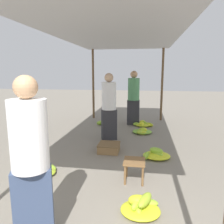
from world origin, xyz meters
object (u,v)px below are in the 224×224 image
at_px(banana_pile_left_0, 40,170).
at_px(shopper_walking_far, 109,106).
at_px(vendor_foreground, 31,160).
at_px(banana_pile_right_0, 140,206).
at_px(stool, 134,164).
at_px(banana_pile_right_2, 156,155).
at_px(crate_near, 109,148).
at_px(banana_pile_left_1, 104,122).
at_px(banana_pile_right_1, 143,124).
at_px(banana_pile_right_3, 142,131).
at_px(shopper_walking_mid, 134,97).

distance_m(banana_pile_left_0, shopper_walking_far, 2.44).
xyz_separation_m(vendor_foreground, shopper_walking_far, (0.17, 3.55, 0.00)).
xyz_separation_m(banana_pile_right_0, shopper_walking_far, (-0.90, 2.93, 0.80)).
distance_m(vendor_foreground, stool, 1.81).
xyz_separation_m(banana_pile_right_2, crate_near, (-1.02, 0.20, 0.02)).
bearing_deg(banana_pile_left_1, banana_pile_right_1, -1.50).
distance_m(banana_pile_right_3, shopper_walking_mid, 1.41).
height_order(banana_pile_left_0, crate_near, banana_pile_left_0).
bearing_deg(shopper_walking_mid, banana_pile_right_2, -77.15).
distance_m(vendor_foreground, banana_pile_right_3, 4.44).
relative_size(banana_pile_left_1, banana_pile_right_1, 0.71).
relative_size(banana_pile_left_0, banana_pile_left_1, 1.19).
xyz_separation_m(banana_pile_right_2, banana_pile_right_3, (-0.32, 1.78, -0.01)).
relative_size(stool, crate_near, 0.77).
bearing_deg(banana_pile_right_1, banana_pile_left_1, 178.50).
bearing_deg(shopper_walking_far, banana_pile_right_0, -72.97).
bearing_deg(shopper_walking_far, banana_pile_right_3, 39.38).
height_order(banana_pile_right_1, shopper_walking_mid, shopper_walking_mid).
xyz_separation_m(banana_pile_left_1, banana_pile_right_2, (1.62, -2.69, 0.00)).
bearing_deg(banana_pile_left_1, vendor_foreground, -86.94).
relative_size(stool, banana_pile_right_0, 0.72).
bearing_deg(banana_pile_right_0, banana_pile_right_2, 81.67).
height_order(crate_near, shopper_walking_mid, shopper_walking_mid).
bearing_deg(banana_pile_right_2, banana_pile_left_0, -152.08).
bearing_deg(banana_pile_right_2, crate_near, 169.17).
relative_size(banana_pile_right_1, shopper_walking_mid, 0.40).
bearing_deg(shopper_walking_mid, banana_pile_right_0, -85.40).
bearing_deg(banana_pile_left_0, crate_near, 51.87).
relative_size(banana_pile_left_1, shopper_walking_mid, 0.29).
bearing_deg(banana_pile_right_0, vendor_foreground, -150.09).
bearing_deg(banana_pile_right_2, banana_pile_right_1, 96.77).
xyz_separation_m(stool, banana_pile_left_1, (-1.22, 3.74, -0.22)).
distance_m(banana_pile_left_0, banana_pile_right_1, 4.09).
xyz_separation_m(banana_pile_left_1, banana_pile_right_0, (1.35, -4.54, 0.03)).
bearing_deg(banana_pile_left_0, shopper_walking_mid, 70.81).
bearing_deg(stool, banana_pile_right_0, -81.29).
bearing_deg(banana_pile_right_1, crate_near, -106.01).
distance_m(stool, banana_pile_left_1, 3.94).
relative_size(banana_pile_right_0, banana_pile_right_3, 0.89).
bearing_deg(vendor_foreground, banana_pile_right_1, 78.66).
relative_size(banana_pile_left_1, banana_pile_right_0, 1.02).
bearing_deg(shopper_walking_mid, banana_pile_left_0, -109.19).
bearing_deg(crate_near, vendor_foreground, -96.89).
height_order(banana_pile_left_1, banana_pile_right_1, banana_pile_left_1).
xyz_separation_m(banana_pile_right_0, banana_pile_right_1, (-0.04, 4.50, -0.03)).
bearing_deg(vendor_foreground, stool, 56.17).
distance_m(banana_pile_right_0, crate_near, 2.18).
bearing_deg(shopper_walking_mid, banana_pile_right_3, -72.89).
xyz_separation_m(stool, banana_pile_right_2, (0.39, 1.05, -0.22)).
distance_m(banana_pile_left_1, shopper_walking_far, 1.86).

